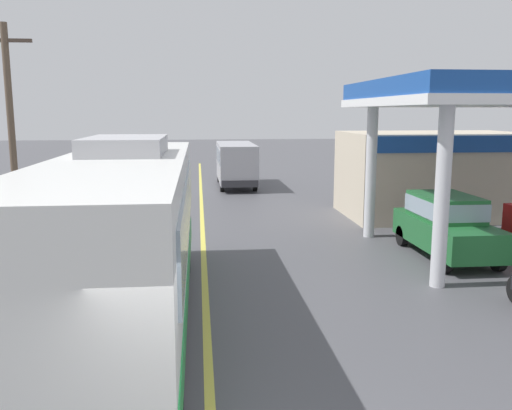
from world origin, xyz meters
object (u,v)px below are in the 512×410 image
(coach_bus_main, at_px, (123,239))
(minibus_opposing_lane, at_px, (236,161))
(pedestrian_by_shop, at_px, (419,213))
(car_at_pump, at_px, (446,223))

(coach_bus_main, relative_size, minibus_opposing_lane, 1.80)
(coach_bus_main, xyz_separation_m, pedestrian_by_shop, (8.66, 6.03, -0.79))
(coach_bus_main, bearing_deg, car_at_pump, 25.36)
(car_at_pump, relative_size, minibus_opposing_lane, 0.69)
(coach_bus_main, xyz_separation_m, minibus_opposing_lane, (3.65, 20.05, -0.25))
(car_at_pump, distance_m, minibus_opposing_lane, 16.71)
(coach_bus_main, distance_m, minibus_opposing_lane, 20.38)
(car_at_pump, relative_size, pedestrian_by_shop, 2.53)
(car_at_pump, height_order, minibus_opposing_lane, minibus_opposing_lane)
(car_at_pump, bearing_deg, minibus_opposing_lane, 107.55)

